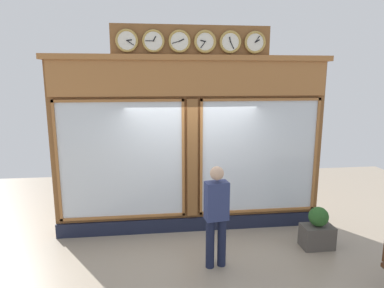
{
  "coord_description": "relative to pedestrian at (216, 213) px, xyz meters",
  "views": [
    {
      "loc": [
        0.74,
        6.2,
        3.01
      ],
      "look_at": [
        0.0,
        0.0,
        1.79
      ],
      "focal_mm": 30.91,
      "sensor_mm": 36.0,
      "label": 1
    }
  ],
  "objects": [
    {
      "name": "pedestrian",
      "position": [
        0.0,
        0.0,
        0.0
      ],
      "size": [
        0.39,
        0.27,
        1.69
      ],
      "color": "#191E38",
      "rests_on": "ground_plane"
    },
    {
      "name": "planter_shrub",
      "position": [
        -1.94,
        -0.39,
        -0.34
      ],
      "size": [
        0.35,
        0.35,
        0.35
      ],
      "primitive_type": "sphere",
      "color": "#285623",
      "rests_on": "planter_box"
    },
    {
      "name": "planter_box",
      "position": [
        -1.94,
        -0.39,
        -0.72
      ],
      "size": [
        0.56,
        0.36,
        0.42
      ],
      "primitive_type": "cube",
      "color": "#4C4742",
      "rests_on": "ground_plane"
    },
    {
      "name": "shop_facade",
      "position": [
        0.23,
        -1.47,
        0.85
      ],
      "size": [
        5.38,
        0.42,
        3.98
      ],
      "color": "brown",
      "rests_on": "ground_plane"
    }
  ]
}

